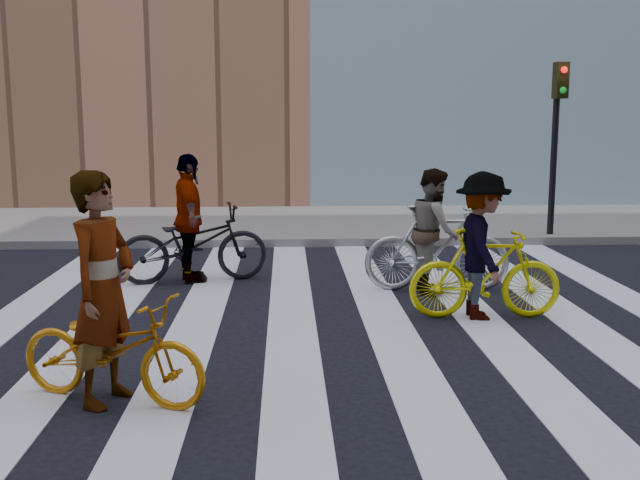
{
  "coord_description": "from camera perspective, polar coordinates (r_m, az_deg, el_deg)",
  "views": [
    {
      "loc": [
        -0.61,
        -8.4,
        2.37
      ],
      "look_at": [
        -0.21,
        0.3,
        0.92
      ],
      "focal_mm": 42.0,
      "sensor_mm": 36.0,
      "label": 1
    }
  ],
  "objects": [
    {
      "name": "bike_dark_rear",
      "position": [
        10.85,
        -9.64,
        -0.27
      ],
      "size": [
        2.25,
        1.24,
        1.12
      ],
      "primitive_type": "imported",
      "rotation": [
        0.0,
        0.0,
        1.81
      ],
      "color": "black",
      "rests_on": "ground"
    },
    {
      "name": "rider_right",
      "position": [
        8.92,
        12.23,
        -0.45
      ],
      "size": [
        0.67,
        1.14,
        1.73
      ],
      "primitive_type": "imported",
      "rotation": [
        0.0,
        0.0,
        1.54
      ],
      "color": "slate",
      "rests_on": "ground"
    },
    {
      "name": "traffic_signal",
      "position": [
        14.61,
        17.62,
        8.67
      ],
      "size": [
        0.22,
        0.42,
        3.33
      ],
      "color": "black",
      "rests_on": "ground"
    },
    {
      "name": "zebra_crosswalk",
      "position": [
        8.75,
        1.47,
        -6.2
      ],
      "size": [
        8.25,
        10.0,
        0.01
      ],
      "color": "silver",
      "rests_on": "ground"
    },
    {
      "name": "bike_yellow_right",
      "position": [
        8.99,
        12.47,
        -2.52
      ],
      "size": [
        1.8,
        0.55,
        1.07
      ],
      "primitive_type": "imported",
      "rotation": [
        0.0,
        0.0,
        1.54
      ],
      "color": "yellow",
      "rests_on": "ground"
    },
    {
      "name": "rider_rear",
      "position": [
        10.8,
        -9.95,
        1.62
      ],
      "size": [
        0.7,
        1.16,
        1.84
      ],
      "primitive_type": "imported",
      "rotation": [
        0.0,
        0.0,
        1.81
      ],
      "color": "slate",
      "rests_on": "ground"
    },
    {
      "name": "ground",
      "position": [
        8.75,
        1.47,
        -6.24
      ],
      "size": [
        100.0,
        100.0,
        0.0
      ],
      "primitive_type": "plane",
      "color": "black",
      "rests_on": "ground"
    },
    {
      "name": "rider_left",
      "position": [
        6.38,
        -16.22,
        -3.59
      ],
      "size": [
        0.69,
        0.83,
        1.94
      ],
      "primitive_type": "imported",
      "rotation": [
        0.0,
        0.0,
        1.2
      ],
      "color": "slate",
      "rests_on": "ground"
    },
    {
      "name": "rider_mid",
      "position": [
        10.23,
        8.68,
        0.74
      ],
      "size": [
        0.67,
        0.84,
        1.68
      ],
      "primitive_type": "imported",
      "rotation": [
        0.0,
        0.0,
        1.52
      ],
      "color": "slate",
      "rests_on": "ground"
    },
    {
      "name": "bike_silver_mid",
      "position": [
        10.28,
        8.92,
        -0.6
      ],
      "size": [
        2.0,
        0.65,
        1.19
      ],
      "primitive_type": "imported",
      "rotation": [
        0.0,
        0.0,
        1.52
      ],
      "color": "#AFB3B9",
      "rests_on": "ground"
    },
    {
      "name": "sidewalk_far",
      "position": [
        16.08,
        -0.44,
        1.26
      ],
      "size": [
        100.0,
        5.0,
        0.15
      ],
      "primitive_type": "cube",
      "color": "gray",
      "rests_on": "ground"
    },
    {
      "name": "bike_yellow_left",
      "position": [
        6.5,
        -15.57,
        -8.02
      ],
      "size": [
        1.83,
        1.19,
        0.91
      ],
      "primitive_type": "imported",
      "rotation": [
        0.0,
        0.0,
        1.2
      ],
      "color": "#C9770B",
      "rests_on": "ground"
    }
  ]
}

